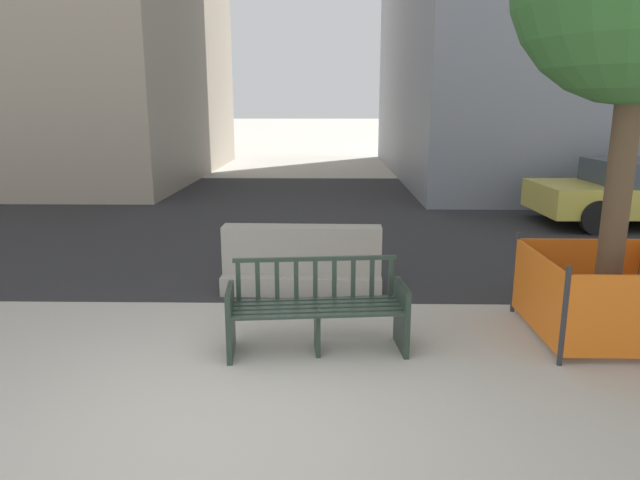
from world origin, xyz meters
TOP-DOWN VIEW (x-y plane):
  - ground_plane at (0.00, 0.00)m, footprint 200.00×200.00m
  - street_asphalt at (0.00, 8.70)m, footprint 120.00×12.00m
  - street_bench at (0.70, 1.36)m, footprint 1.73×0.68m
  - jersey_barrier_centre at (0.47, 3.22)m, footprint 2.01×0.72m
  - construction_fence at (3.63, 1.77)m, footprint 1.44×1.44m

SIDE VIEW (x-z plane):
  - ground_plane at x=0.00m, z-range 0.00..0.00m
  - street_asphalt at x=0.00m, z-range 0.00..0.01m
  - jersey_barrier_centre at x=0.47m, z-range -0.08..0.76m
  - street_bench at x=0.70m, z-range -0.04..0.84m
  - construction_fence at x=3.63m, z-range 0.00..0.94m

